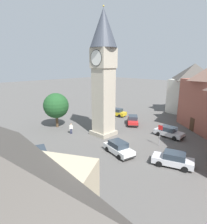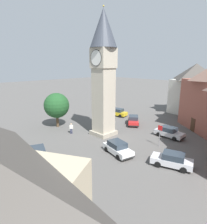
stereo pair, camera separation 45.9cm
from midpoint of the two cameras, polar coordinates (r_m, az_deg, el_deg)
The scene contains 12 objects.
ground_plane at distance 29.56m, azimuth -0.45°, elevation -6.55°, with size 200.00×200.00×0.00m, color #565451.
clock_tower at distance 27.69m, azimuth -0.49°, elevation 13.94°, with size 3.72×3.72×17.78m.
car_blue_kerb at distance 39.74m, azimuth 3.44°, elevation -0.04°, with size 4.37×2.45×1.53m.
car_silver_kerb at distance 23.21m, azimuth 3.89°, elevation -10.49°, with size 4.41×2.60×1.53m.
car_red_corner at distance 21.81m, azimuth 19.21°, elevation -12.98°, with size 4.45×2.95×1.53m.
car_white_side at distance 34.43m, azimuth 8.23°, elevation -2.37°, with size 3.87×4.29×1.53m.
car_black_far at distance 29.80m, azimuth 18.23°, elevation -5.55°, with size 4.15×1.85×1.53m.
car_green_alley at distance 22.82m, azimuth -19.16°, elevation -11.74°, with size 4.46×3.04×1.53m.
pedestrian at distance 29.84m, azimuth -9.95°, elevation -4.51°, with size 0.39×0.46×1.69m.
tree at distance 32.96m, azimuth -14.16°, elevation 1.80°, with size 4.16×4.16×5.75m.
building_corner_back at distance 44.99m, azimuth 24.42°, elevation 6.32°, with size 8.92×9.04×10.46m.
road_sign at distance 25.84m, azimuth 15.81°, elevation -5.69°, with size 0.60×0.07×2.80m.
Camera 1 is at (19.49, -19.66, 10.36)m, focal length 31.10 mm.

